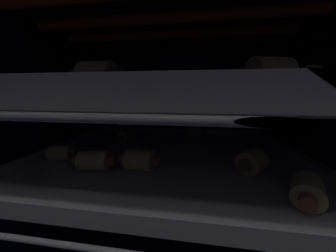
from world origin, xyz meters
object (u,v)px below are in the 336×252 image
at_px(pig_in_blanket_lower_0, 308,191).
at_px(pig_in_blanket_upper_9, 216,87).
at_px(pig_in_blanket_lower_4, 140,160).
at_px(pig_in_blanket_lower_7, 193,132).
at_px(pig_in_blanket_upper_10, 268,83).
at_px(pig_in_blanket_upper_4, 165,86).
at_px(pig_in_blanket_upper_7, 92,84).
at_px(baking_tray_lower, 168,155).
at_px(oven_rack_upper, 168,102).
at_px(baking_tray_upper, 168,96).
at_px(pig_in_blanket_lower_5, 61,153).
at_px(pig_in_blanket_lower_6, 252,162).
at_px(oven_rack_lower, 168,159).
at_px(pig_in_blanket_upper_5, 313,80).
at_px(pig_in_blanket_upper_6, 124,87).
at_px(pig_in_blanket_lower_3, 127,136).
at_px(pig_in_blanket_upper_3, 99,78).
at_px(pig_in_blanket_upper_1, 181,86).
at_px(pig_in_blanket_upper_0, 146,85).
at_px(pig_in_blanket_lower_1, 94,161).
at_px(pig_in_blanket_lower_2, 124,128).
at_px(pig_in_blanket_upper_2, 204,85).
at_px(heating_element, 168,18).
at_px(pig_in_blanket_upper_8, 267,76).

height_order(pig_in_blanket_lower_0, pig_in_blanket_upper_9, pig_in_blanket_upper_9).
distance_m(pig_in_blanket_lower_4, pig_in_blanket_lower_7, 0.20).
bearing_deg(pig_in_blanket_upper_10, pig_in_blanket_lower_7, 116.41).
distance_m(pig_in_blanket_upper_4, pig_in_blanket_upper_7, 0.18).
bearing_deg(baking_tray_lower, pig_in_blanket_upper_10, -23.74).
distance_m(oven_rack_upper, pig_in_blanket_upper_10, 0.15).
distance_m(oven_rack_upper, baking_tray_upper, 0.01).
xyz_separation_m(pig_in_blanket_lower_5, pig_in_blanket_upper_7, (0.06, 0.01, 0.11)).
bearing_deg(oven_rack_upper, pig_in_blanket_lower_6, -23.56).
relative_size(oven_rack_lower, oven_rack_upper, 1.00).
xyz_separation_m(pig_in_blanket_upper_5, pig_in_blanket_upper_10, (-0.03, 0.02, -0.00)).
relative_size(pig_in_blanket_upper_6, pig_in_blanket_upper_7, 1.03).
height_order(pig_in_blanket_lower_4, pig_in_blanket_upper_10, pig_in_blanket_upper_10).
height_order(pig_in_blanket_lower_5, oven_rack_upper, oven_rack_upper).
bearing_deg(pig_in_blanket_upper_10, pig_in_blanket_upper_5, -36.35).
height_order(pig_in_blanket_lower_3, pig_in_blanket_lower_7, same).
xyz_separation_m(oven_rack_lower, baking_tray_lower, (0.00, 0.00, 0.01)).
relative_size(pig_in_blanket_lower_0, pig_in_blanket_lower_5, 1.10).
bearing_deg(pig_in_blanket_upper_3, baking_tray_upper, 64.65).
xyz_separation_m(baking_tray_lower, pig_in_blanket_upper_3, (-0.06, -0.12, 0.13)).
xyz_separation_m(baking_tray_lower, pig_in_blanket_upper_1, (0.02, 0.08, 0.13)).
height_order(baking_tray_lower, pig_in_blanket_upper_0, pig_in_blanket_upper_0).
xyz_separation_m(pig_in_blanket_lower_1, pig_in_blanket_lower_6, (0.22, 0.02, 0.00)).
distance_m(pig_in_blanket_lower_5, pig_in_blanket_upper_9, 0.35).
xyz_separation_m(pig_in_blanket_upper_0, pig_in_blanket_upper_7, (-0.08, -0.02, 0.00)).
distance_m(pig_in_blanket_lower_2, oven_rack_upper, 0.20).
bearing_deg(pig_in_blanket_lower_1, pig_in_blanket_lower_4, 8.13).
bearing_deg(baking_tray_upper, pig_in_blanket_upper_9, 54.91).
xyz_separation_m(pig_in_blanket_lower_0, pig_in_blanket_upper_4, (-0.18, 0.23, 0.11)).
distance_m(pig_in_blanket_lower_1, pig_in_blanket_upper_2, 0.21).
height_order(pig_in_blanket_lower_0, pig_in_blanket_lower_1, same).
relative_size(pig_in_blanket_lower_6, pig_in_blanket_upper_1, 0.82).
bearing_deg(baking_tray_lower, pig_in_blanket_lower_6, -23.56).
bearing_deg(pig_in_blanket_lower_4, oven_rack_upper, 65.49).
relative_size(heating_element, oven_rack_lower, 0.84).
relative_size(heating_element, baking_tray_upper, 1.02).
bearing_deg(pig_in_blanket_upper_6, pig_in_blanket_upper_0, -57.66).
distance_m(pig_in_blanket_lower_2, pig_in_blanket_upper_10, 0.34).
distance_m(heating_element, pig_in_blanket_upper_4, 0.15).
bearing_deg(baking_tray_lower, pig_in_blanket_lower_0, -36.30).
bearing_deg(pig_in_blanket_upper_5, oven_rack_lower, 153.45).
relative_size(pig_in_blanket_lower_0, pig_in_blanket_upper_1, 1.02).
relative_size(pig_in_blanket_upper_7, pig_in_blanket_upper_8, 1.11).
height_order(pig_in_blanket_lower_3, pig_in_blanket_upper_8, pig_in_blanket_upper_8).
bearing_deg(pig_in_blanket_upper_0, pig_in_blanket_upper_2, 21.65).
xyz_separation_m(oven_rack_upper, pig_in_blanket_upper_8, (0.10, -0.14, 0.03)).
height_order(heating_element, pig_in_blanket_lower_6, heating_element).
relative_size(oven_rack_lower, pig_in_blanket_lower_6, 11.78).
bearing_deg(baking_tray_lower, pig_in_blanket_upper_6, 133.88).
height_order(pig_in_blanket_lower_2, baking_tray_upper, baking_tray_upper).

